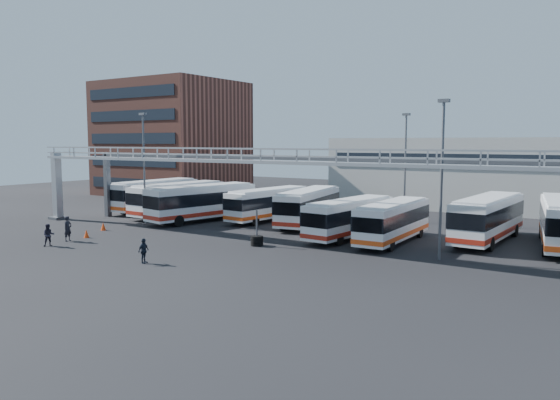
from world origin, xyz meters
The scene contains 21 objects.
ground centered at (0.00, 0.00, 0.00)m, with size 140.00×140.00×0.00m, color black.
gantry centered at (0.00, 5.87, 5.51)m, with size 51.40×5.15×7.10m.
apartment_building centered at (-34.00, 30.00, 8.00)m, with size 18.00×15.00×16.00m, color brown.
warehouse centered at (12.00, 38.00, 4.00)m, with size 42.00×14.00×8.00m, color #9E9E99.
light_pole_left centered at (-16.00, 8.00, 5.73)m, with size 0.70×0.35×10.21m.
light_pole_mid centered at (12.00, 7.00, 5.73)m, with size 0.70×0.35×10.21m.
light_pole_back centered at (4.00, 22.00, 5.73)m, with size 0.70×0.35×10.21m.
bus_0 centered at (-21.62, 14.69, 1.88)m, with size 2.75×11.21×3.40m.
bus_1 centered at (-16.77, 13.22, 1.87)m, with size 3.32×11.29×3.39m.
bus_2 centered at (-12.17, 11.70, 1.93)m, with size 4.70×11.74×3.48m.
bus_3 centered at (-7.03, 15.44, 1.72)m, with size 3.28×10.42×3.11m.
bus_4 centered at (-2.39, 15.00, 1.82)m, with size 4.43×11.12×3.29m.
bus_5 centered at (3.69, 11.05, 1.71)m, with size 3.23×10.33×3.09m.
bus_6 centered at (7.25, 11.07, 1.71)m, with size 2.65×10.27×3.10m.
bus_7 centered at (13.11, 15.29, 1.91)m, with size 3.07×11.47×3.46m.
pedestrian_a centered at (-13.75, -1.92, 0.96)m, with size 0.70×0.46×1.93m, color black.
pedestrian_b centered at (-13.14, -3.96, 0.82)m, with size 0.80×0.62×1.64m, color #231F2C.
pedestrian_d centered at (-3.10, -4.12, 0.79)m, with size 0.93×0.39×1.58m, color black.
cone_left centered at (-13.84, -0.20, 0.32)m, with size 0.41×0.41×0.65m, color #F3400D.
cone_right centered at (-15.69, 2.91, 0.34)m, with size 0.43×0.43×0.69m, color #F3400D.
tire_stack centered at (-0.61, 4.50, 0.44)m, with size 0.92×0.92×2.62m.
Camera 1 is at (22.36, -27.34, 7.54)m, focal length 35.00 mm.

